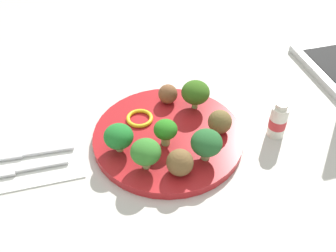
% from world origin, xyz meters
% --- Properties ---
extents(ground_plane, '(4.00, 4.00, 0.00)m').
position_xyz_m(ground_plane, '(0.00, 0.00, 0.00)').
color(ground_plane, beige).
extents(plate, '(0.28, 0.28, 0.02)m').
position_xyz_m(plate, '(0.00, 0.00, 0.01)').
color(plate, red).
rests_on(plate, ground_plane).
extents(broccoli_floret_back_right, '(0.05, 0.05, 0.05)m').
position_xyz_m(broccoli_floret_back_right, '(0.09, 0.02, 0.05)').
color(broccoli_floret_back_right, '#A7C170').
rests_on(broccoli_floret_back_right, plate).
extents(broccoli_floret_mid_right, '(0.04, 0.04, 0.05)m').
position_xyz_m(broccoli_floret_mid_right, '(0.01, 0.02, 0.05)').
color(broccoli_floret_mid_right, '#9CCB77').
rests_on(broccoli_floret_mid_right, plate).
extents(broccoli_floret_far_rim, '(0.05, 0.05, 0.06)m').
position_xyz_m(broccoli_floret_far_rim, '(-0.05, 0.07, 0.05)').
color(broccoli_floret_far_rim, '#A2C47D').
rests_on(broccoli_floret_far_rim, plate).
extents(broccoli_floret_front_left, '(0.06, 0.06, 0.06)m').
position_xyz_m(broccoli_floret_front_left, '(-0.07, -0.07, 0.05)').
color(broccoli_floret_front_left, '#90BF66').
rests_on(broccoli_floret_front_left, plate).
extents(broccoli_floret_near_rim, '(0.05, 0.05, 0.06)m').
position_xyz_m(broccoli_floret_near_rim, '(0.05, 0.07, 0.05)').
color(broccoli_floret_near_rim, '#9DC871').
rests_on(broccoli_floret_near_rim, plate).
extents(meatball_back_right, '(0.04, 0.04, 0.04)m').
position_xyz_m(meatball_back_right, '(-0.10, 0.01, 0.04)').
color(meatball_back_right, brown).
rests_on(meatball_back_right, plate).
extents(meatball_near_rim, '(0.04, 0.04, 0.04)m').
position_xyz_m(meatball_near_rim, '(-0.02, -0.09, 0.04)').
color(meatball_near_rim, brown).
rests_on(meatball_near_rim, plate).
extents(meatball_back_left, '(0.05, 0.05, 0.05)m').
position_xyz_m(meatball_back_left, '(-0.00, 0.10, 0.04)').
color(meatball_back_left, brown).
rests_on(meatball_back_left, plate).
extents(pepper_ring_near_rim, '(0.07, 0.07, 0.01)m').
position_xyz_m(pepper_ring_near_rim, '(0.05, -0.05, 0.02)').
color(pepper_ring_near_rim, yellow).
rests_on(pepper_ring_near_rim, plate).
extents(napkin, '(0.18, 0.13, 0.01)m').
position_xyz_m(napkin, '(0.25, 0.01, 0.00)').
color(napkin, white).
rests_on(napkin, ground_plane).
extents(fork, '(0.12, 0.02, 0.01)m').
position_xyz_m(fork, '(0.25, 0.02, 0.01)').
color(fork, silver).
rests_on(fork, napkin).
extents(knife, '(0.15, 0.02, 0.01)m').
position_xyz_m(knife, '(0.25, -0.01, 0.01)').
color(knife, silver).
rests_on(knife, napkin).
extents(yogurt_bottle, '(0.03, 0.03, 0.08)m').
position_xyz_m(yogurt_bottle, '(-0.20, 0.03, 0.03)').
color(yogurt_bottle, white).
rests_on(yogurt_bottle, ground_plane).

